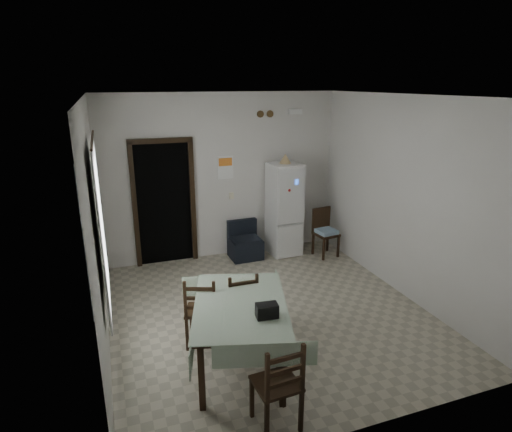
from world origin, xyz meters
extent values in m
plane|color=#A69F87|center=(0.00, 0.00, 0.00)|extent=(4.50, 4.50, 0.00)
cube|color=black|center=(-1.05, 2.46, 1.05)|extent=(0.90, 0.45, 2.10)
cube|color=black|center=(-1.54, 2.22, 1.05)|extent=(0.08, 0.10, 2.18)
cube|color=black|center=(-0.56, 2.22, 1.05)|extent=(0.08, 0.10, 2.18)
cube|color=black|center=(-1.05, 2.22, 2.14)|extent=(1.06, 0.10, 0.08)
cube|color=silver|center=(-2.15, -0.20, 1.55)|extent=(0.10, 1.20, 1.60)
cube|color=silver|center=(-2.04, -0.20, 1.55)|extent=(0.02, 1.45, 1.85)
cylinder|color=black|center=(-2.03, -0.20, 2.50)|extent=(0.02, 1.60, 0.02)
cube|color=white|center=(0.05, 2.24, 1.62)|extent=(0.28, 0.02, 0.40)
cube|color=orange|center=(0.05, 2.23, 1.72)|extent=(0.24, 0.01, 0.14)
cube|color=beige|center=(0.15, 2.24, 1.10)|extent=(0.08, 0.02, 0.12)
cylinder|color=brown|center=(0.70, 2.23, 2.52)|extent=(0.12, 0.03, 0.12)
cylinder|color=brown|center=(0.88, 2.23, 2.52)|extent=(0.12, 0.03, 0.12)
cube|color=white|center=(1.35, 2.21, 2.55)|extent=(0.25, 0.07, 0.09)
cone|color=tan|center=(1.07, 1.96, 1.76)|extent=(0.23, 0.23, 0.17)
cube|color=black|center=(-0.54, -1.35, 0.85)|extent=(0.23, 0.16, 0.14)
camera|label=1|loc=(-1.93, -4.91, 3.06)|focal=30.00mm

